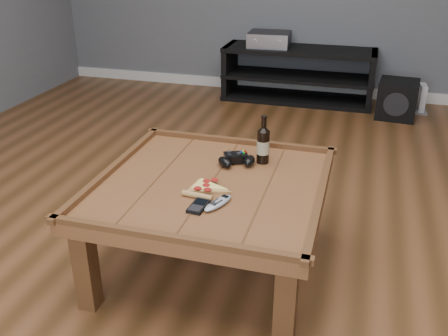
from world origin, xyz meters
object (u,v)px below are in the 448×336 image
(remote_control, at_px, (218,203))
(game_console, at_px, (422,100))
(media_console, at_px, (298,75))
(beer_bottle, at_px, (263,144))
(smartphone, at_px, (198,206))
(pizza_slice, at_px, (205,188))
(game_controller, at_px, (237,160))
(coffee_table, at_px, (211,194))
(subwoofer, at_px, (397,99))
(av_receiver, at_px, (269,39))

(remote_control, distance_m, game_console, 3.10)
(media_console, relative_size, remote_control, 7.99)
(beer_bottle, xyz_separation_m, game_console, (0.95, 2.43, -0.43))
(smartphone, relative_size, game_console, 0.48)
(pizza_slice, distance_m, game_console, 3.02)
(game_controller, height_order, pizza_slice, game_controller)
(media_console, bearing_deg, coffee_table, -90.00)
(media_console, xyz_separation_m, remote_control, (0.09, -2.94, 0.22))
(pizza_slice, relative_size, game_console, 1.06)
(media_console, height_order, remote_control, media_console)
(remote_control, bearing_deg, pizza_slice, 150.95)
(media_console, distance_m, subwoofer, 0.94)
(beer_bottle, bearing_deg, remote_control, -100.47)
(pizza_slice, distance_m, remote_control, 0.15)
(game_console, bearing_deg, av_receiver, 175.87)
(pizza_slice, relative_size, av_receiver, 0.67)
(game_console, bearing_deg, subwoofer, -139.22)
(av_receiver, bearing_deg, pizza_slice, -86.61)
(remote_control, bearing_deg, game_controller, 115.63)
(coffee_table, distance_m, beer_bottle, 0.36)
(pizza_slice, xyz_separation_m, subwoofer, (0.91, 2.58, -0.30))
(smartphone, bearing_deg, coffee_table, 98.41)
(av_receiver, bearing_deg, smartphone, -86.50)
(subwoofer, bearing_deg, media_console, 169.75)
(coffee_table, distance_m, remote_control, 0.22)
(pizza_slice, xyz_separation_m, remote_control, (0.09, -0.11, 0.00))
(remote_control, bearing_deg, media_console, 113.25)
(media_console, bearing_deg, remote_control, -88.28)
(av_receiver, bearing_deg, coffee_table, -86.35)
(game_controller, xyz_separation_m, game_console, (1.06, 2.49, -0.36))
(coffee_table, distance_m, smartphone, 0.24)
(game_console, bearing_deg, beer_bottle, -113.97)
(pizza_slice, height_order, remote_control, pizza_slice)
(av_receiver, height_order, subwoofer, av_receiver)
(smartphone, bearing_deg, pizza_slice, 102.27)
(subwoofer, bearing_deg, av_receiver, 173.58)
(pizza_slice, bearing_deg, media_console, 96.45)
(game_controller, distance_m, av_receiver, 2.55)
(beer_bottle, height_order, pizza_slice, beer_bottle)
(beer_bottle, height_order, game_console, beer_bottle)
(coffee_table, height_order, game_console, coffee_table)
(av_receiver, height_order, game_console, av_receiver)
(game_controller, xyz_separation_m, remote_control, (0.03, -0.41, -0.01))
(beer_bottle, height_order, subwoofer, beer_bottle)
(pizza_slice, bearing_deg, coffee_table, 92.55)
(pizza_slice, relative_size, subwoofer, 0.74)
(av_receiver, relative_size, subwoofer, 1.11)
(media_console, distance_m, game_console, 1.13)
(subwoofer, xyz_separation_m, game_console, (0.22, 0.21, -0.05))
(game_console, bearing_deg, smartphone, -113.29)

